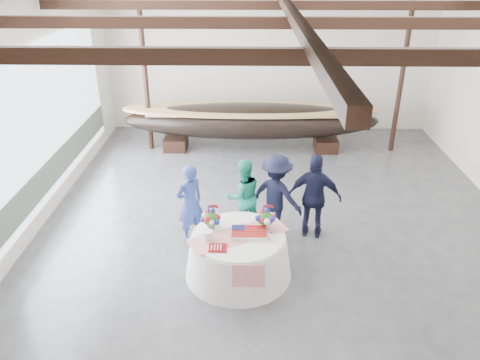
{
  "coord_description": "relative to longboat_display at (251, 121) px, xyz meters",
  "views": [
    {
      "loc": [
        -0.64,
        -8.5,
        5.27
      ],
      "look_at": [
        -0.81,
        -0.26,
        1.19
      ],
      "focal_mm": 35.0,
      "sensor_mm": 36.0,
      "label": 1
    }
  ],
  "objects": [
    {
      "name": "guest_man_left",
      "position": [
        0.51,
        -4.45,
        -0.02
      ],
      "size": [
        1.27,
        1.12,
        1.71
      ],
      "primitive_type": "imported",
      "rotation": [
        0.0,
        0.0,
        2.59
      ],
      "color": "black",
      "rests_on": "ground"
    },
    {
      "name": "wall_left",
      "position": [
        -4.41,
        -4.2,
        1.38
      ],
      "size": [
        0.02,
        12.0,
        4.5
      ],
      "primitive_type": "cube",
      "color": "silver",
      "rests_on": "ground"
    },
    {
      "name": "open_bay",
      "position": [
        -4.36,
        -3.2,
        0.96
      ],
      "size": [
        0.03,
        7.0,
        3.2
      ],
      "color": "silver",
      "rests_on": "ground"
    },
    {
      "name": "tabletop_items",
      "position": [
        -0.25,
        -5.72,
        0.09
      ],
      "size": [
        1.81,
        1.31,
        0.4
      ],
      "color": "red",
      "rests_on": "banquet_table"
    },
    {
      "name": "guest_woman_teal",
      "position": [
        -0.16,
        -4.39,
        -0.08
      ],
      "size": [
        0.93,
        0.83,
        1.58
      ],
      "primitive_type": "imported",
      "rotation": [
        0.0,
        0.0,
        3.5
      ],
      "color": "#1FA181",
      "rests_on": "ground"
    },
    {
      "name": "banquet_table",
      "position": [
        -0.22,
        -5.86,
        -0.46
      ],
      "size": [
        1.9,
        1.9,
        0.82
      ],
      "color": "silver",
      "rests_on": "ground"
    },
    {
      "name": "pavilion_structure",
      "position": [
        0.59,
        -3.46,
        3.13
      ],
      "size": [
        9.8,
        11.76,
        4.5
      ],
      "color": "black",
      "rests_on": "ground"
    },
    {
      "name": "longboat_display",
      "position": [
        0.0,
        0.0,
        0.0
      ],
      "size": [
        7.28,
        1.46,
        1.36
      ],
      "color": "black",
      "rests_on": "ground"
    },
    {
      "name": "guest_woman_blue",
      "position": [
        -1.19,
        -4.74,
        -0.06
      ],
      "size": [
        0.7,
        0.68,
        1.62
      ],
      "primitive_type": "imported",
      "rotation": [
        0.0,
        0.0,
        3.84
      ],
      "color": "navy",
      "rests_on": "ground"
    },
    {
      "name": "guest_man_right",
      "position": [
        1.26,
        -4.58,
        0.02
      ],
      "size": [
        1.11,
        0.64,
        1.78
      ],
      "primitive_type": "imported",
      "rotation": [
        0.0,
        0.0,
        2.93
      ],
      "color": "black",
      "rests_on": "ground"
    },
    {
      "name": "wall_back",
      "position": [
        0.59,
        1.8,
        1.38
      ],
      "size": [
        10.0,
        0.02,
        4.5
      ],
      "primitive_type": "cube",
      "color": "silver",
      "rests_on": "ground"
    },
    {
      "name": "floor",
      "position": [
        0.59,
        -4.2,
        -0.87
      ],
      "size": [
        10.0,
        12.0,
        0.01
      ],
      "primitive_type": "cube",
      "color": "#3D3D42",
      "rests_on": "ground"
    }
  ]
}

